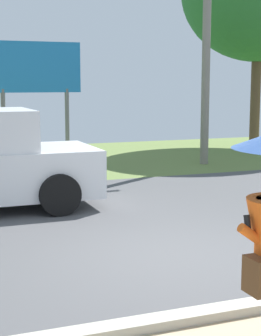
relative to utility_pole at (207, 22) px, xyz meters
The scene contains 3 objects.
ground_plane 7.74m from the utility_pole, 134.90° to the right, with size 40.00×22.00×0.20m.
utility_pole is the anchor object (origin of this frame).
roadside_billboard 5.10m from the utility_pole, 165.66° to the left, with size 2.60×0.12×3.50m.
Camera 1 is at (-3.17, -6.68, 2.38)m, focal length 58.93 mm.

